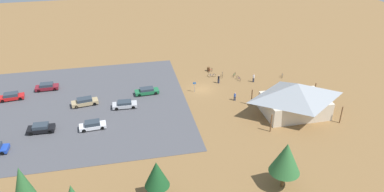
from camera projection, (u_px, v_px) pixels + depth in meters
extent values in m
plane|color=olive|center=(202.00, 89.00, 72.90)|extent=(160.00, 160.00, 0.00)
cube|color=#4C4C51|center=(82.00, 106.00, 66.93)|extent=(37.82, 35.47, 0.05)
cube|color=beige|center=(295.00, 106.00, 64.02)|extent=(10.62, 7.09, 3.16)
pyramid|color=#93999E|center=(297.00, 91.00, 62.63)|extent=(12.71, 9.17, 2.71)
cylinder|color=brown|center=(315.00, 91.00, 68.98)|extent=(0.20, 0.20, 3.16)
cylinder|color=brown|center=(252.00, 97.00, 66.69)|extent=(0.20, 0.20, 3.16)
cylinder|color=brown|center=(341.00, 115.00, 61.35)|extent=(0.20, 0.20, 3.16)
cylinder|color=brown|center=(271.00, 123.00, 59.07)|extent=(0.20, 0.20, 3.16)
cylinder|color=brown|center=(208.00, 69.00, 80.28)|extent=(0.60, 0.60, 0.90)
cylinder|color=#99999E|center=(194.00, 87.00, 71.38)|extent=(0.08, 0.08, 2.20)
cube|color=#1959B2|center=(194.00, 83.00, 71.00)|extent=(0.56, 0.04, 0.40)
cone|color=#2D6633|center=(22.00, 182.00, 43.27)|extent=(2.51, 2.51, 4.27)
cylinder|color=brown|center=(283.00, 179.00, 47.97)|extent=(0.41, 0.41, 2.47)
cone|color=#2D6633|center=(286.00, 158.00, 46.36)|extent=(3.97, 3.97, 4.31)
cylinder|color=brown|center=(158.00, 191.00, 46.26)|extent=(0.37, 0.37, 2.00)
cone|color=#194C23|center=(157.00, 174.00, 44.93)|extent=(3.12, 3.12, 3.57)
torus|color=black|center=(299.00, 91.00, 71.69)|extent=(0.68, 0.16, 0.68)
torus|color=black|center=(303.00, 90.00, 72.02)|extent=(0.68, 0.16, 0.68)
cylinder|color=yellow|center=(301.00, 90.00, 71.80)|extent=(0.91, 0.20, 0.04)
cylinder|color=yellow|center=(300.00, 89.00, 71.69)|extent=(0.04, 0.04, 0.41)
cube|color=black|center=(300.00, 88.00, 71.60)|extent=(0.21, 0.11, 0.05)
cylinder|color=yellow|center=(303.00, 89.00, 71.87)|extent=(0.04, 0.04, 0.49)
cylinder|color=black|center=(303.00, 87.00, 71.75)|extent=(0.12, 0.48, 0.03)
torus|color=black|center=(209.00, 71.00, 79.73)|extent=(0.55, 0.40, 0.64)
torus|color=black|center=(212.00, 70.00, 80.35)|extent=(0.55, 0.40, 0.64)
cylinder|color=red|center=(210.00, 70.00, 79.99)|extent=(0.75, 0.54, 0.04)
cylinder|color=red|center=(210.00, 70.00, 79.83)|extent=(0.04, 0.04, 0.43)
cube|color=black|center=(210.00, 69.00, 79.73)|extent=(0.21, 0.18, 0.05)
cylinder|color=red|center=(212.00, 69.00, 80.20)|extent=(0.04, 0.04, 0.39)
cylinder|color=black|center=(212.00, 68.00, 80.11)|extent=(0.30, 0.41, 0.03)
torus|color=black|center=(235.00, 74.00, 78.43)|extent=(0.43, 0.56, 0.67)
torus|color=black|center=(233.00, 76.00, 77.58)|extent=(0.43, 0.56, 0.67)
cylinder|color=#1E7F38|center=(234.00, 74.00, 77.95)|extent=(0.61, 0.80, 0.04)
cylinder|color=#1E7F38|center=(235.00, 74.00, 78.07)|extent=(0.04, 0.04, 0.37)
cube|color=black|center=(235.00, 73.00, 77.98)|extent=(0.18, 0.21, 0.05)
cylinder|color=#1E7F38|center=(234.00, 75.00, 77.56)|extent=(0.04, 0.04, 0.46)
cylinder|color=black|center=(234.00, 74.00, 77.45)|extent=(0.40, 0.31, 0.03)
torus|color=black|center=(209.00, 76.00, 77.63)|extent=(0.72, 0.12, 0.72)
torus|color=black|center=(214.00, 75.00, 77.72)|extent=(0.72, 0.12, 0.72)
cylinder|color=#2347B7|center=(212.00, 75.00, 77.61)|extent=(0.99, 0.15, 0.04)
cylinder|color=#2347B7|center=(211.00, 75.00, 77.56)|extent=(0.04, 0.04, 0.40)
cube|color=black|center=(211.00, 74.00, 77.47)|extent=(0.21, 0.10, 0.05)
cylinder|color=#2347B7|center=(214.00, 74.00, 77.60)|extent=(0.04, 0.04, 0.45)
cylinder|color=black|center=(214.00, 73.00, 77.49)|extent=(0.09, 0.48, 0.03)
torus|color=black|center=(237.00, 77.00, 76.78)|extent=(0.18, 0.73, 0.74)
torus|color=black|center=(240.00, 79.00, 75.96)|extent=(0.18, 0.73, 0.74)
cylinder|color=#722D9E|center=(239.00, 78.00, 76.31)|extent=(0.22, 0.92, 0.04)
cylinder|color=#722D9E|center=(238.00, 77.00, 76.42)|extent=(0.04, 0.04, 0.43)
cube|color=black|center=(238.00, 76.00, 76.32)|extent=(0.12, 0.21, 0.05)
cylinder|color=#722D9E|center=(240.00, 78.00, 75.92)|extent=(0.04, 0.04, 0.50)
cylinder|color=black|center=(240.00, 77.00, 75.80)|extent=(0.48, 0.12, 0.03)
torus|color=black|center=(282.00, 90.00, 72.00)|extent=(0.46, 0.57, 0.69)
torus|color=black|center=(283.00, 87.00, 72.84)|extent=(0.46, 0.57, 0.69)
cylinder|color=orange|center=(283.00, 88.00, 72.36)|extent=(0.62, 0.79, 0.04)
cylinder|color=orange|center=(282.00, 88.00, 72.17)|extent=(0.04, 0.04, 0.41)
cube|color=black|center=(282.00, 87.00, 72.07)|extent=(0.19, 0.21, 0.05)
cylinder|color=orange|center=(283.00, 87.00, 72.64)|extent=(0.04, 0.04, 0.49)
cylinder|color=black|center=(283.00, 85.00, 72.52)|extent=(0.40, 0.32, 0.03)
torus|color=black|center=(222.00, 76.00, 77.41)|extent=(0.26, 0.71, 0.73)
torus|color=black|center=(223.00, 74.00, 78.36)|extent=(0.26, 0.71, 0.73)
cylinder|color=silver|center=(222.00, 74.00, 77.83)|extent=(0.34, 0.97, 0.04)
cylinder|color=silver|center=(222.00, 74.00, 77.61)|extent=(0.04, 0.04, 0.43)
cube|color=black|center=(222.00, 73.00, 77.51)|extent=(0.14, 0.21, 0.05)
cylinder|color=silver|center=(223.00, 73.00, 78.16)|extent=(0.04, 0.04, 0.43)
cylinder|color=black|center=(223.00, 72.00, 78.06)|extent=(0.47, 0.18, 0.03)
torus|color=black|center=(282.00, 75.00, 78.09)|extent=(0.31, 0.62, 0.66)
torus|color=black|center=(282.00, 77.00, 77.25)|extent=(0.31, 0.62, 0.66)
cylinder|color=#B7B7BC|center=(282.00, 75.00, 77.62)|extent=(0.39, 0.83, 0.04)
cylinder|color=#B7B7BC|center=(282.00, 74.00, 77.73)|extent=(0.04, 0.04, 0.37)
cube|color=black|center=(282.00, 74.00, 77.65)|extent=(0.15, 0.22, 0.05)
cylinder|color=#B7B7BC|center=(282.00, 75.00, 77.22)|extent=(0.04, 0.04, 0.49)
cylinder|color=black|center=(282.00, 74.00, 77.10)|extent=(0.45, 0.22, 0.03)
cube|color=black|center=(41.00, 129.00, 59.43)|extent=(4.25, 2.00, 0.61)
cube|color=#2D3842|center=(40.00, 126.00, 59.15)|extent=(2.39, 1.72, 0.54)
cylinder|color=black|center=(31.00, 134.00, 58.57)|extent=(0.65, 0.24, 0.64)
cylinder|color=black|center=(33.00, 128.00, 60.02)|extent=(0.65, 0.24, 0.64)
cylinder|color=black|center=(50.00, 132.00, 59.04)|extent=(0.65, 0.24, 0.64)
cylinder|color=black|center=(51.00, 126.00, 60.48)|extent=(0.65, 0.24, 0.64)
cube|color=white|center=(93.00, 126.00, 60.24)|extent=(4.37, 2.03, 0.55)
cube|color=#2D3842|center=(92.00, 123.00, 59.97)|extent=(2.49, 1.69, 0.59)
cylinder|color=black|center=(84.00, 131.00, 59.33)|extent=(0.65, 0.27, 0.64)
cylinder|color=black|center=(84.00, 126.00, 60.60)|extent=(0.65, 0.27, 0.64)
cylinder|color=black|center=(102.00, 128.00, 60.04)|extent=(0.65, 0.27, 0.64)
cylinder|color=black|center=(102.00, 123.00, 61.32)|extent=(0.65, 0.27, 0.64)
cube|color=maroon|center=(47.00, 87.00, 72.35)|extent=(4.34, 1.84, 0.61)
cube|color=#2D3842|center=(46.00, 85.00, 72.08)|extent=(2.44, 1.60, 0.53)
cylinder|color=black|center=(39.00, 91.00, 71.49)|extent=(0.64, 0.23, 0.64)
cylinder|color=black|center=(40.00, 87.00, 72.83)|extent=(0.64, 0.23, 0.64)
cylinder|color=black|center=(55.00, 89.00, 72.07)|extent=(0.64, 0.23, 0.64)
cylinder|color=black|center=(55.00, 86.00, 73.40)|extent=(0.64, 0.23, 0.64)
cube|color=red|center=(12.00, 97.00, 68.84)|extent=(4.58, 2.19, 0.58)
cube|color=#2D3842|center=(11.00, 95.00, 68.56)|extent=(2.62, 1.78, 0.57)
cylinder|color=black|center=(3.00, 101.00, 67.88)|extent=(0.66, 0.29, 0.64)
cylinder|color=black|center=(3.00, 98.00, 69.14)|extent=(0.66, 0.29, 0.64)
cylinder|color=black|center=(20.00, 99.00, 68.71)|extent=(0.66, 0.29, 0.64)
cylinder|color=black|center=(21.00, 95.00, 69.97)|extent=(0.66, 0.29, 0.64)
cube|color=tan|center=(85.00, 102.00, 67.03)|extent=(4.87, 2.40, 0.64)
cube|color=#2D3842|center=(84.00, 100.00, 66.75)|extent=(2.81, 1.88, 0.55)
cylinder|color=black|center=(76.00, 107.00, 66.03)|extent=(0.67, 0.31, 0.64)
cylinder|color=black|center=(76.00, 103.00, 67.26)|extent=(0.67, 0.31, 0.64)
cylinder|color=black|center=(95.00, 104.00, 67.02)|extent=(0.67, 0.31, 0.64)
cylinder|color=black|center=(93.00, 100.00, 68.25)|extent=(0.67, 0.31, 0.64)
cylinder|color=black|center=(2.00, 153.00, 54.15)|extent=(0.65, 0.25, 0.64)
cylinder|color=black|center=(5.00, 146.00, 55.60)|extent=(0.65, 0.25, 0.64)
cube|color=#1E6B3D|center=(147.00, 92.00, 70.81)|extent=(4.63, 1.97, 0.58)
cube|color=#2D3842|center=(147.00, 89.00, 70.56)|extent=(2.62, 1.65, 0.48)
cylinder|color=black|center=(139.00, 95.00, 69.91)|extent=(0.65, 0.26, 0.64)
cylinder|color=black|center=(138.00, 92.00, 71.18)|extent=(0.65, 0.26, 0.64)
cylinder|color=black|center=(156.00, 93.00, 70.63)|extent=(0.65, 0.26, 0.64)
cylinder|color=black|center=(154.00, 90.00, 71.90)|extent=(0.65, 0.26, 0.64)
cube|color=#BCBCC1|center=(125.00, 105.00, 66.29)|extent=(4.39, 1.95, 0.58)
cube|color=#2D3842|center=(125.00, 102.00, 66.05)|extent=(2.47, 1.67, 0.45)
cylinder|color=black|center=(117.00, 109.00, 65.45)|extent=(0.65, 0.24, 0.64)
cylinder|color=black|center=(117.00, 104.00, 66.84)|extent=(0.65, 0.24, 0.64)
cylinder|color=black|center=(133.00, 107.00, 65.93)|extent=(0.65, 0.24, 0.64)
cylinder|color=black|center=(133.00, 103.00, 67.31)|extent=(0.65, 0.24, 0.64)
cube|color=#2D3347|center=(235.00, 98.00, 68.75)|extent=(0.33, 0.25, 0.80)
cylinder|color=blue|center=(235.00, 95.00, 68.42)|extent=(0.36, 0.36, 0.58)
sphere|color=tan|center=(235.00, 93.00, 68.23)|extent=(0.24, 0.24, 0.24)
cube|color=#2D3347|center=(219.00, 81.00, 75.07)|extent=(0.38, 0.40, 0.95)
cylinder|color=black|center=(219.00, 78.00, 74.71)|extent=(0.36, 0.36, 0.59)
sphere|color=tan|center=(219.00, 76.00, 74.51)|extent=(0.24, 0.24, 0.24)
cube|color=#2D3347|center=(253.00, 80.00, 75.57)|extent=(0.36, 0.30, 0.91)
cylinder|color=silver|center=(254.00, 77.00, 75.21)|extent=(0.36, 0.36, 0.61)
sphere|color=tan|center=(254.00, 75.00, 75.00)|extent=(0.24, 0.24, 0.24)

